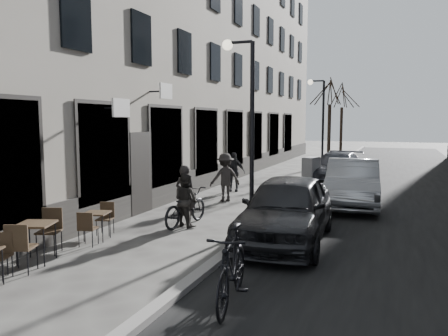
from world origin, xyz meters
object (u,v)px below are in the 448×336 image
Objects in this scene: utility_cabinet at (311,172)px; pedestrian_mid at (225,177)px; pedestrian_near at (186,200)px; bistro_set_c at (97,223)px; car_far at (337,168)px; bicycle at (185,207)px; tree_near at (330,91)px; pedestrian_far at (233,172)px; car_near at (287,209)px; car_mid at (352,183)px; bistro_set_b at (36,238)px; moped at (232,267)px; tree_far at (342,96)px; streetlamp_far at (320,117)px; streetlamp_near at (246,113)px.

pedestrian_mid reaches higher than utility_cabinet.
utility_cabinet is at bearing -80.89° from pedestrian_near.
car_far is at bearing 56.32° from bistro_set_c.
utility_cabinet is 0.68× the size of bicycle.
tree_near is 15.85m from pedestrian_near.
pedestrian_far is at bearing 71.70° from bistro_set_c.
car_near is 0.98× the size of car_mid.
bistro_set_b is 4.57m from moped.
tree_far is 21.62m from bicycle.
car_near is 3.95m from moped.
pedestrian_near is 3.03m from car_near.
pedestrian_far is at bearing -106.31° from tree_near.
tree_far reaches higher than streetlamp_far.
bicycle is 1.22× the size of pedestrian_far.
moped is at bearing -85.35° from streetlamp_far.
bistro_set_c is 0.30× the size of car_near.
pedestrian_mid is (-2.13, -11.25, -3.78)m from tree_near.
tree_far reaches higher than car_mid.
car_mid is (2.38, -7.42, -2.35)m from streetlamp_far.
car_near is at bearing 17.83° from bistro_set_b.
bistro_set_c is at bearing -94.40° from utility_cabinet.
pedestrian_near is at bearing 167.70° from car_near.
car_far is (4.27, 12.36, 0.30)m from bistro_set_c.
streetlamp_near reaches higher than bistro_set_c.
tree_far is 3.49× the size of pedestrian_far.
car_mid is at bearing 75.06° from moped.
bicycle is at bearing 165.74° from car_near.
pedestrian_mid is at bearing -62.45° from pedestrian_near.
car_far is at bearing -59.29° from streetlamp_far.
utility_cabinet is at bearing 115.74° from car_mid.
tree_far is at bearing -72.70° from pedestrian_near.
bistro_set_c is at bearing -100.36° from tree_near.
streetlamp_near is 1.00× the size of streetlamp_far.
car_far is at bearing 87.92° from car_near.
tree_far is at bearing 90.00° from tree_near.
bistro_set_b is at bearing -145.42° from car_near.
pedestrian_mid is (-2.13, -17.25, -3.78)m from tree_far.
moped is (1.36, -4.70, -2.53)m from streetlamp_near.
car_mid is 0.98× the size of car_far.
moped is (4.55, -0.50, 0.12)m from bistro_set_b.
pedestrian_near is at bearing 40.74° from bistro_set_c.
tree_near is 1.17× the size of car_mid.
bistro_set_b is at bearing -107.20° from pedestrian_far.
streetlamp_far reaches higher than bistro_set_c.
car_far reaches higher than bistro_set_b.
pedestrian_near reaches higher than utility_cabinet.
pedestrian_far is at bearing -128.43° from utility_cabinet.
pedestrian_far is at bearing 117.01° from car_near.
tree_near reaches higher than bistro_set_b.
bistro_set_c is 13.08m from car_far.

